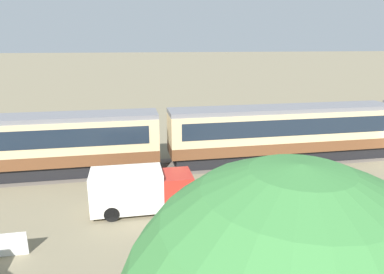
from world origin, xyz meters
name	(u,v)px	position (x,y,z in m)	size (l,w,h in m)	color
passenger_train	(285,131)	(-8.52, 1.81, 2.30)	(89.68, 2.85, 4.15)	brown
railway_track	(287,159)	(-8.23, 1.81, 0.01)	(158.25, 3.60, 0.04)	#665B51
delivery_truck_red	(140,190)	(-19.76, -4.56, 1.20)	(5.34, 2.07, 2.30)	#B2281E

